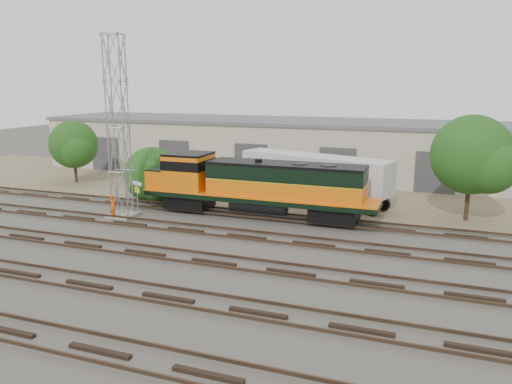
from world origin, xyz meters
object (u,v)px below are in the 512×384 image
(worker, at_px, (113,207))
(signal_tower, at_px, (118,131))
(locomotive, at_px, (254,185))
(semi_trailer, at_px, (317,174))

(worker, bearing_deg, signal_tower, -71.27)
(locomotive, bearing_deg, signal_tower, -160.85)
(signal_tower, bearing_deg, semi_trailer, 35.61)
(signal_tower, height_order, worker, signal_tower)
(signal_tower, distance_m, semi_trailer, 14.47)
(semi_trailer, bearing_deg, locomotive, -103.48)
(worker, bearing_deg, locomotive, -120.21)
(worker, distance_m, semi_trailer, 14.75)
(locomotive, xyz_separation_m, signal_tower, (-8.39, -2.91, 3.55))
(signal_tower, bearing_deg, locomotive, 19.15)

